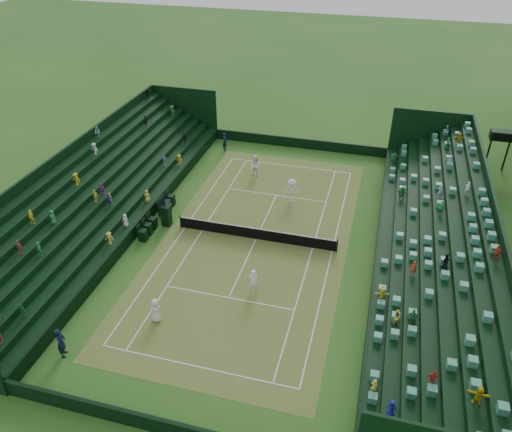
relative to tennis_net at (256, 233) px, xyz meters
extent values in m
plane|color=#25581B|center=(0.00, 0.00, -0.53)|extent=(160.00, 160.00, 0.00)
cube|color=#407326|center=(0.00, 0.00, -0.52)|extent=(12.97, 26.77, 0.01)
cube|color=black|center=(0.00, 15.88, -0.03)|extent=(17.17, 0.20, 1.00)
cube|color=black|center=(0.00, -15.88, -0.03)|extent=(17.17, 0.20, 1.00)
cube|color=black|center=(8.48, 0.00, -0.03)|extent=(0.20, 31.77, 1.00)
cube|color=black|center=(-8.48, 0.00, -0.03)|extent=(0.20, 31.77, 1.00)
cube|color=black|center=(8.98, 0.00, -0.03)|extent=(0.80, 32.00, 1.00)
cube|color=black|center=(9.79, 0.00, 0.20)|extent=(0.80, 32.00, 1.45)
cube|color=black|center=(10.58, 0.00, 0.42)|extent=(0.80, 32.00, 1.90)
cube|color=black|center=(11.38, 0.00, 0.65)|extent=(0.80, 32.00, 2.35)
cube|color=black|center=(12.18, 0.00, 0.87)|extent=(0.80, 32.00, 2.80)
cube|color=black|center=(12.98, 0.00, 1.10)|extent=(0.80, 32.00, 3.25)
cube|color=black|center=(13.79, 0.00, 1.32)|extent=(0.80, 32.00, 3.70)
cube|color=black|center=(14.59, 0.00, 1.55)|extent=(0.80, 32.00, 4.15)
cube|color=black|center=(15.08, 0.00, 1.92)|extent=(0.20, 32.00, 4.90)
cube|color=black|center=(-8.98, 0.00, -0.03)|extent=(0.80, 32.00, 1.00)
cube|color=black|center=(-9.79, 0.00, 0.20)|extent=(0.80, 32.00, 1.45)
cube|color=black|center=(-10.58, 0.00, 0.42)|extent=(0.80, 32.00, 1.90)
cube|color=black|center=(-11.38, 0.00, 0.65)|extent=(0.80, 32.00, 2.35)
cube|color=black|center=(-12.18, 0.00, 0.87)|extent=(0.80, 32.00, 2.80)
cube|color=black|center=(-12.98, 0.00, 1.10)|extent=(0.80, 32.00, 3.25)
cube|color=black|center=(-13.79, 0.00, 1.32)|extent=(0.80, 32.00, 3.70)
cube|color=black|center=(-14.59, 0.00, 1.55)|extent=(0.80, 32.00, 4.15)
cube|color=black|center=(-15.08, 0.00, 1.92)|extent=(0.20, 32.00, 4.90)
cylinder|color=black|center=(-5.79, 0.00, 0.00)|extent=(0.10, 0.10, 1.06)
cylinder|color=black|center=(5.79, 0.00, 0.00)|extent=(0.10, 0.10, 1.06)
cube|color=black|center=(0.00, 0.00, -0.07)|extent=(11.57, 0.02, 0.86)
cube|color=white|center=(0.00, 0.00, 0.40)|extent=(11.57, 0.04, 0.07)
cylinder|color=black|center=(17.00, 16.00, 0.97)|extent=(0.16, 0.16, 3.00)
cylinder|color=black|center=(18.50, 16.00, 0.97)|extent=(0.16, 0.16, 3.00)
cube|color=black|center=(17.75, 16.00, 2.77)|extent=(2.00, 1.00, 0.80)
cube|color=black|center=(-6.92, 0.08, 0.28)|extent=(0.63, 0.63, 1.61)
cube|color=black|center=(-6.92, 0.08, 1.13)|extent=(0.80, 0.80, 0.09)
cube|color=black|center=(-7.24, 0.08, 1.44)|extent=(0.07, 0.80, 0.63)
imported|color=black|center=(-6.92, 0.08, 1.59)|extent=(0.40, 0.46, 0.83)
cube|color=black|center=(-7.75, -2.21, -0.09)|extent=(0.54, 0.54, 0.86)
cube|color=black|center=(-8.02, -2.21, 0.45)|extent=(0.06, 0.54, 0.54)
cube|color=black|center=(-7.75, -1.41, -0.09)|extent=(0.54, 0.54, 0.86)
cube|color=black|center=(-8.02, -1.41, 0.45)|extent=(0.06, 0.54, 0.54)
cube|color=black|center=(-7.75, -0.61, -0.09)|extent=(0.54, 0.54, 0.86)
cube|color=black|center=(-8.02, -0.61, 0.45)|extent=(0.06, 0.54, 0.54)
cube|color=black|center=(-7.75, 1.19, -0.09)|extent=(0.54, 0.54, 0.86)
cube|color=black|center=(-8.02, 1.19, 0.45)|extent=(0.06, 0.54, 0.54)
cube|color=black|center=(-7.75, 1.99, -0.09)|extent=(0.54, 0.54, 0.86)
cube|color=black|center=(-8.02, 1.99, 0.45)|extent=(0.06, 0.54, 0.54)
cube|color=black|center=(-7.75, 2.79, -0.09)|extent=(0.54, 0.54, 0.86)
cube|color=black|center=(-8.02, 2.79, 0.45)|extent=(0.06, 0.54, 0.54)
imported|color=silver|center=(-3.45, -9.32, 0.27)|extent=(0.87, 0.66, 1.59)
imported|color=white|center=(1.33, -5.50, 0.37)|extent=(0.72, 0.53, 1.79)
imported|color=white|center=(-2.56, 9.15, 0.46)|extent=(1.15, 1.02, 1.96)
imported|color=white|center=(1.38, 5.84, 0.47)|extent=(1.43, 1.03, 2.00)
imported|color=black|center=(-6.73, 13.43, 0.38)|extent=(0.45, 0.68, 1.82)
imported|color=black|center=(-7.18, -12.99, 0.42)|extent=(0.69, 0.81, 1.90)
camera|label=1|loc=(7.62, -28.09, 20.43)|focal=35.00mm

